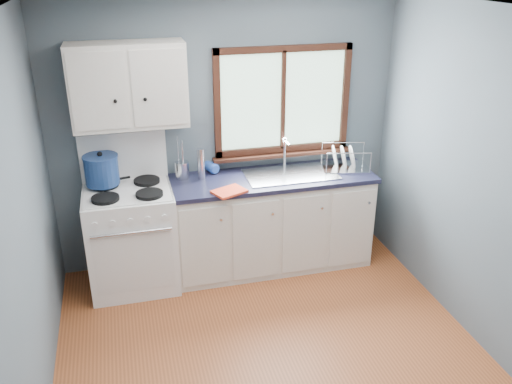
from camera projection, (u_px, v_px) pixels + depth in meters
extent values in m
cube|color=#A05129|center=(280.00, 373.00, 3.95)|extent=(3.20, 3.60, 0.02)
cube|color=white|center=(289.00, 12.00, 2.93)|extent=(3.20, 3.60, 0.02)
cube|color=slate|center=(226.00, 135.00, 5.04)|extent=(3.20, 0.02, 2.50)
cube|color=slate|center=(13.00, 252.00, 3.07)|extent=(0.02, 3.60, 2.50)
cube|color=slate|center=(502.00, 194.00, 3.81)|extent=(0.02, 3.60, 2.50)
cube|color=white|center=(132.00, 239.00, 4.84)|extent=(0.76, 0.65, 0.92)
cube|color=white|center=(123.00, 156.00, 4.83)|extent=(0.76, 0.05, 0.44)
cube|color=silver|center=(127.00, 191.00, 4.65)|extent=(0.72, 0.59, 0.01)
cylinder|color=black|center=(105.00, 198.00, 4.47)|extent=(0.23, 0.23, 0.03)
cylinder|color=black|center=(149.00, 194.00, 4.55)|extent=(0.23, 0.23, 0.03)
cylinder|color=black|center=(105.00, 185.00, 4.73)|extent=(0.23, 0.23, 0.03)
cylinder|color=black|center=(147.00, 181.00, 4.82)|extent=(0.23, 0.23, 0.03)
cylinder|color=silver|center=(131.00, 233.00, 4.44)|extent=(0.66, 0.02, 0.02)
cube|color=silver|center=(135.00, 263.00, 4.58)|extent=(0.66, 0.01, 0.55)
cube|color=silver|center=(271.00, 223.00, 5.17)|extent=(1.85, 0.60, 0.88)
cube|color=black|center=(270.00, 258.00, 5.35)|extent=(1.85, 0.54, 0.08)
cube|color=black|center=(272.00, 178.00, 4.98)|extent=(1.89, 0.64, 0.04)
cube|color=silver|center=(291.00, 174.00, 5.02)|extent=(0.84, 0.46, 0.01)
cube|color=silver|center=(270.00, 184.00, 5.00)|extent=(0.36, 0.40, 0.14)
cube|color=silver|center=(311.00, 179.00, 5.09)|extent=(0.36, 0.40, 0.14)
cylinder|color=silver|center=(284.00, 153.00, 5.14)|extent=(0.02, 0.02, 0.28)
cylinder|color=silver|center=(287.00, 143.00, 5.02)|extent=(0.02, 0.16, 0.02)
sphere|color=silver|center=(285.00, 139.00, 5.08)|extent=(0.04, 0.04, 0.04)
cube|color=#9EC6A8|center=(282.00, 100.00, 5.03)|extent=(1.22, 0.01, 0.92)
cube|color=#361910|center=(284.00, 49.00, 4.82)|extent=(1.30, 0.05, 0.06)
cube|color=#361910|center=(282.00, 149.00, 5.20)|extent=(1.30, 0.05, 0.06)
cube|color=#361910|center=(217.00, 105.00, 4.87)|extent=(0.06, 0.05, 1.00)
cube|color=#361910|center=(345.00, 97.00, 5.15)|extent=(0.06, 0.05, 1.00)
cube|color=#361910|center=(283.00, 101.00, 5.01)|extent=(0.03, 0.05, 0.92)
cube|color=#361910|center=(283.00, 155.00, 5.19)|extent=(1.36, 0.10, 0.03)
cube|color=silver|center=(128.00, 86.00, 4.47)|extent=(0.95, 0.32, 0.70)
cube|color=silver|center=(99.00, 92.00, 4.26)|extent=(0.44, 0.01, 0.62)
cube|color=silver|center=(159.00, 88.00, 4.37)|extent=(0.44, 0.01, 0.62)
sphere|color=black|center=(115.00, 101.00, 4.31)|extent=(0.03, 0.03, 0.03)
sphere|color=black|center=(145.00, 99.00, 4.37)|extent=(0.03, 0.03, 0.03)
cylinder|color=black|center=(103.00, 181.00, 4.70)|extent=(0.28, 0.28, 0.05)
cube|color=black|center=(123.00, 178.00, 4.77)|extent=(0.13, 0.05, 0.01)
cylinder|color=navy|center=(102.00, 171.00, 4.67)|extent=(0.37, 0.37, 0.24)
cylinder|color=navy|center=(100.00, 157.00, 4.62)|extent=(0.38, 0.38, 0.02)
sphere|color=black|center=(100.00, 154.00, 4.61)|extent=(0.06, 0.06, 0.04)
cylinder|color=silver|center=(182.00, 170.00, 4.90)|extent=(0.16, 0.16, 0.16)
cylinder|color=silver|center=(183.00, 152.00, 4.86)|extent=(0.01, 0.01, 0.23)
cylinder|color=silver|center=(178.00, 151.00, 4.83)|extent=(0.01, 0.01, 0.27)
cylinder|color=silver|center=(182.00, 155.00, 4.83)|extent=(0.01, 0.01, 0.21)
cylinder|color=silver|center=(201.00, 164.00, 4.87)|extent=(0.09, 0.09, 0.29)
imported|color=#2950B0|center=(216.00, 161.00, 4.96)|extent=(0.13, 0.13, 0.26)
cube|color=#F04828|center=(229.00, 191.00, 4.64)|extent=(0.33, 0.29, 0.02)
cube|color=silver|center=(345.00, 167.00, 5.17)|extent=(0.49, 0.41, 0.02)
cylinder|color=silver|center=(327.00, 164.00, 4.98)|extent=(0.01, 0.01, 0.20)
cylinder|color=silver|center=(371.00, 164.00, 5.00)|extent=(0.01, 0.01, 0.20)
cylinder|color=silver|center=(322.00, 153.00, 5.26)|extent=(0.01, 0.01, 0.20)
cylinder|color=silver|center=(364.00, 152.00, 5.28)|extent=(0.01, 0.01, 0.20)
cylinder|color=silver|center=(349.00, 153.00, 4.95)|extent=(0.40, 0.10, 0.01)
cylinder|color=silver|center=(343.00, 143.00, 5.23)|extent=(0.40, 0.10, 0.01)
cylinder|color=white|center=(335.00, 157.00, 5.12)|extent=(0.11, 0.23, 0.22)
cylinder|color=white|center=(344.00, 157.00, 5.13)|extent=(0.11, 0.23, 0.22)
cylinder|color=white|center=(352.00, 157.00, 5.13)|extent=(0.11, 0.23, 0.22)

